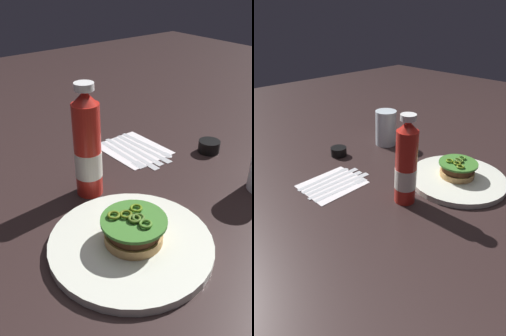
{
  "view_description": "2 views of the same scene",
  "coord_description": "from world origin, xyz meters",
  "views": [
    {
      "loc": [
        0.4,
        -0.44,
        0.45
      ],
      "look_at": [
        -0.13,
        -0.02,
        0.06
      ],
      "focal_mm": 38.49,
      "sensor_mm": 36.0,
      "label": 1
    },
    {
      "loc": [
        -0.67,
        -0.52,
        0.46
      ],
      "look_at": [
        -0.17,
        0.0,
        0.07
      ],
      "focal_mm": 30.82,
      "sensor_mm": 36.0,
      "label": 2
    }
  ],
  "objects": [
    {
      "name": "dinner_plate",
      "position": [
        0.02,
        -0.13,
        0.01
      ],
      "size": [
        0.29,
        0.29,
        0.02
      ],
      "primitive_type": "cylinder",
      "color": "silver",
      "rests_on": "ground_plane"
    },
    {
      "name": "butter_knife",
      "position": [
        -0.24,
        0.14,
        0.0
      ],
      "size": [
        0.21,
        0.02,
        0.0
      ],
      "color": "silver",
      "rests_on": "napkin"
    },
    {
      "name": "spoon_utensil",
      "position": [
        -0.24,
        0.16,
        0.0
      ],
      "size": [
        0.19,
        0.03,
        0.0
      ],
      "color": "silver",
      "rests_on": "napkin"
    },
    {
      "name": "napkin",
      "position": [
        -0.27,
        0.11,
        0.0
      ],
      "size": [
        0.18,
        0.15,
        0.0
      ],
      "primitive_type": "cube",
      "rotation": [
        0.0,
        0.0,
        0.02
      ],
      "color": "silver",
      "rests_on": "ground_plane"
    },
    {
      "name": "ketchup_bottle",
      "position": [
        -0.17,
        -0.09,
        0.11
      ],
      "size": [
        0.06,
        0.06,
        0.25
      ],
      "color": "red",
      "rests_on": "ground_plane"
    },
    {
      "name": "ground_plane",
      "position": [
        0.0,
        0.0,
        0.0
      ],
      "size": [
        3.0,
        3.0,
        0.0
      ],
      "primitive_type": "plane",
      "color": "#2C1F1E"
    },
    {
      "name": "steak_knife",
      "position": [
        -0.24,
        0.11,
        0.0
      ],
      "size": [
        0.2,
        0.02,
        0.0
      ],
      "color": "silver",
      "rests_on": "napkin"
    },
    {
      "name": "table_knife",
      "position": [
        -0.24,
        0.09,
        0.0
      ],
      "size": [
        0.21,
        0.02,
        0.0
      ],
      "color": "silver",
      "rests_on": "napkin"
    },
    {
      "name": "water_glass",
      "position": [
        0.06,
        0.22,
        0.07
      ],
      "size": [
        0.08,
        0.08,
        0.13
      ],
      "primitive_type": "cylinder",
      "color": "silver",
      "rests_on": "ground_plane"
    },
    {
      "name": "burger_sandwich",
      "position": [
        0.03,
        -0.13,
        0.04
      ],
      "size": [
        0.12,
        0.12,
        0.05
      ],
      "color": "tan",
      "rests_on": "dinner_plate"
    },
    {
      "name": "condiment_cup",
      "position": [
        -0.13,
        0.26,
        0.02
      ],
      "size": [
        0.06,
        0.06,
        0.03
      ],
      "primitive_type": "cylinder",
      "color": "black",
      "rests_on": "ground_plane"
    },
    {
      "name": "fork_utensil",
      "position": [
        -0.25,
        0.07,
        0.0
      ],
      "size": [
        0.18,
        0.02,
        0.0
      ],
      "color": "silver",
      "rests_on": "napkin"
    }
  ]
}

